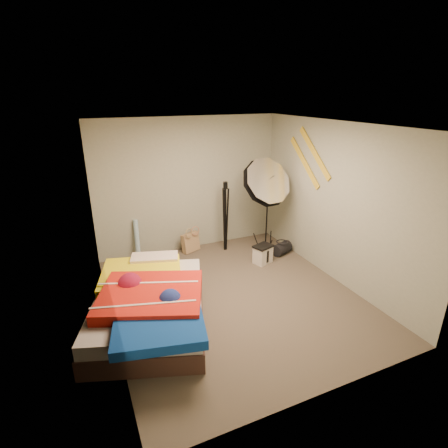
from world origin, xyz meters
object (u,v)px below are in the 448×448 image
wrapping_roll (137,240)px  camera_tripod (225,212)px  tote_bag (191,242)px  duffel_bag (282,248)px  photo_umbrella (265,183)px  camera_case (263,255)px  bed (150,304)px

wrapping_roll → camera_tripod: (1.62, -0.30, 0.41)m
tote_bag → duffel_bag: 1.75m
duffel_bag → photo_umbrella: bearing=132.1°
camera_tripod → camera_case: bearing=-63.8°
wrapping_roll → photo_umbrella: bearing=-18.9°
bed → photo_umbrella: bearing=27.8°
bed → photo_umbrella: (2.41, 1.27, 1.08)m
wrapping_roll → camera_case: (2.01, -1.09, -0.21)m
wrapping_roll → camera_tripod: size_ratio=0.54×
wrapping_roll → bed: 2.04m
tote_bag → bed: size_ratio=0.15×
tote_bag → camera_case: bearing=-67.5°
tote_bag → camera_tripod: 0.90m
camera_case → duffel_bag: size_ratio=0.84×
camera_tripod → tote_bag: bearing=162.3°
wrapping_roll → bed: (-0.22, -2.02, -0.08)m
wrapping_roll → camera_case: bearing=-28.4°
tote_bag → camera_tripod: size_ratio=0.27×
camera_case → bed: bearing=-176.9°
photo_umbrella → camera_tripod: bearing=141.7°
duffel_bag → photo_umbrella: photo_umbrella is taller
tote_bag → photo_umbrella: bearing=-52.0°
tote_bag → bed: 2.27m
duffel_bag → bed: bearing=-179.1°
wrapping_roll → photo_umbrella: 2.53m
duffel_bag → photo_umbrella: size_ratio=0.19×
tote_bag → duffel_bag: size_ratio=0.99×
duffel_bag → camera_tripod: (-0.90, 0.62, 0.66)m
tote_bag → wrapping_roll: 1.01m
bed → camera_tripod: camera_tripod is taller
photo_umbrella → camera_tripod: size_ratio=1.41×
wrapping_roll → camera_tripod: bearing=-10.6°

